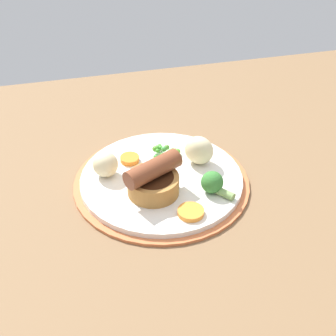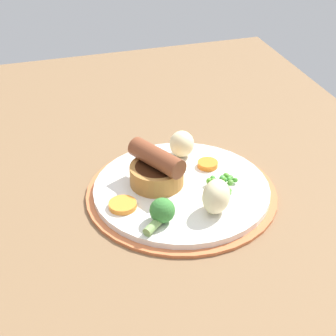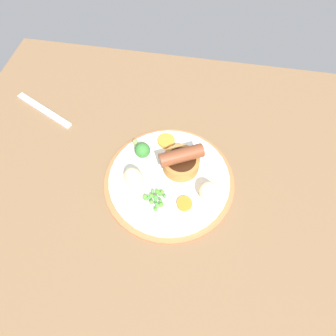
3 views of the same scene
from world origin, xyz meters
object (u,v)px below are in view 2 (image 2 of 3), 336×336
at_px(potato_chunk_0, 216,197).
at_px(potato_chunk_1, 182,144).
at_px(sausage_pudding, 157,170).
at_px(carrot_slice_2, 208,164).
at_px(broccoli_floret_far, 161,212).
at_px(carrot_slice_0, 123,205).
at_px(dinner_plate, 181,192).
at_px(pea_pile, 223,183).

relative_size(potato_chunk_0, potato_chunk_1, 1.15).
distance_m(sausage_pudding, carrot_slice_2, 0.09).
relative_size(sausage_pudding, carrot_slice_2, 3.05).
bearing_deg(broccoli_floret_far, carrot_slice_0, 90.99).
distance_m(dinner_plate, potato_chunk_0, 0.08).
distance_m(sausage_pudding, potato_chunk_1, 0.09).
bearing_deg(dinner_plate, broccoli_floret_far, -36.24).
xyz_separation_m(potato_chunk_0, potato_chunk_1, (-0.15, 0.00, -0.00)).
height_order(broccoli_floret_far, potato_chunk_1, potato_chunk_1).
distance_m(dinner_plate, carrot_slice_0, 0.10).
bearing_deg(carrot_slice_0, sausage_pudding, 124.93).
bearing_deg(carrot_slice_2, broccoli_floret_far, -44.02).
xyz_separation_m(dinner_plate, sausage_pudding, (-0.02, -0.03, 0.03)).
distance_m(potato_chunk_1, carrot_slice_2, 0.05).
height_order(sausage_pudding, potato_chunk_1, sausage_pudding).
height_order(pea_pile, carrot_slice_2, pea_pile).
distance_m(dinner_plate, sausage_pudding, 0.05).
xyz_separation_m(dinner_plate, broccoli_floret_far, (0.07, -0.05, 0.02)).
bearing_deg(potato_chunk_1, pea_pile, 15.60).
height_order(potato_chunk_1, carrot_slice_0, potato_chunk_1).
bearing_deg(dinner_plate, pea_pile, 71.10).
relative_size(sausage_pudding, potato_chunk_1, 2.26).
relative_size(broccoli_floret_far, potato_chunk_0, 1.04).
xyz_separation_m(broccoli_floret_far, potato_chunk_0, (-0.00, 0.08, 0.01)).
distance_m(potato_chunk_0, carrot_slice_0, 0.13).
xyz_separation_m(potato_chunk_1, carrot_slice_0, (0.11, -0.12, -0.02)).
bearing_deg(pea_pile, broccoli_floret_far, -64.97).
bearing_deg(pea_pile, carrot_slice_0, -88.58).
bearing_deg(pea_pile, carrot_slice_2, -179.31).
height_order(sausage_pudding, carrot_slice_2, sausage_pudding).
distance_m(dinner_plate, carrot_slice_2, 0.07).
relative_size(dinner_plate, carrot_slice_2, 8.98).
bearing_deg(broccoli_floret_far, carrot_slice_2, 4.67).
bearing_deg(broccoli_floret_far, sausage_pudding, 36.63).
xyz_separation_m(carrot_slice_0, carrot_slice_2, (-0.06, 0.15, 0.00)).
relative_size(dinner_plate, potato_chunk_0, 5.77).
distance_m(pea_pile, potato_chunk_1, 0.11).
bearing_deg(potato_chunk_0, pea_pile, 148.64).
xyz_separation_m(pea_pile, potato_chunk_1, (-0.10, -0.03, 0.01)).
xyz_separation_m(dinner_plate, potato_chunk_0, (0.07, 0.03, 0.03)).
bearing_deg(broccoli_floret_far, pea_pile, -16.28).
xyz_separation_m(sausage_pudding, broccoli_floret_far, (0.09, -0.02, -0.01)).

